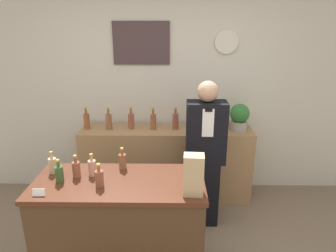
# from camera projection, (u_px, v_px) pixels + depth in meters

# --- Properties ---
(back_wall) EXTENTS (5.20, 0.09, 2.70)m
(back_wall) POSITION_uv_depth(u_px,v_px,m) (161.00, 87.00, 3.72)
(back_wall) COLOR beige
(back_wall) RESTS_ON ground_plane
(back_shelf) EXTENTS (2.06, 0.45, 0.91)m
(back_shelf) POSITION_uv_depth(u_px,v_px,m) (166.00, 163.00, 3.74)
(back_shelf) COLOR #9E754C
(back_shelf) RESTS_ON ground_plane
(display_counter) EXTENTS (1.38, 0.62, 0.91)m
(display_counter) POSITION_uv_depth(u_px,v_px,m) (122.00, 228.00, 2.55)
(display_counter) COLOR #422B19
(display_counter) RESTS_ON ground_plane
(shopkeeper) EXTENTS (0.40, 0.25, 1.59)m
(shopkeeper) POSITION_uv_depth(u_px,v_px,m) (205.00, 156.00, 3.13)
(shopkeeper) COLOR black
(shopkeeper) RESTS_ON ground_plane
(potted_plant) EXTENTS (0.23, 0.23, 0.32)m
(potted_plant) POSITION_uv_depth(u_px,v_px,m) (239.00, 117.00, 3.51)
(potted_plant) COLOR #9E998E
(potted_plant) RESTS_ON back_shelf
(paper_bag) EXTENTS (0.15, 0.12, 0.31)m
(paper_bag) POSITION_uv_depth(u_px,v_px,m) (194.00, 175.00, 2.17)
(paper_bag) COLOR tan
(paper_bag) RESTS_ON display_counter
(price_card_left) EXTENTS (0.09, 0.02, 0.06)m
(price_card_left) POSITION_uv_depth(u_px,v_px,m) (39.00, 192.00, 2.18)
(price_card_left) COLOR white
(price_card_left) RESTS_ON display_counter
(counter_bottle_0) EXTENTS (0.06, 0.06, 0.19)m
(counter_bottle_0) POSITION_uv_depth(u_px,v_px,m) (53.00, 165.00, 2.51)
(counter_bottle_0) COLOR tan
(counter_bottle_0) RESTS_ON display_counter
(counter_bottle_1) EXTENTS (0.06, 0.06, 0.19)m
(counter_bottle_1) POSITION_uv_depth(u_px,v_px,m) (59.00, 173.00, 2.37)
(counter_bottle_1) COLOR #345428
(counter_bottle_1) RESTS_ON display_counter
(counter_bottle_2) EXTENTS (0.06, 0.06, 0.19)m
(counter_bottle_2) POSITION_uv_depth(u_px,v_px,m) (76.00, 169.00, 2.44)
(counter_bottle_2) COLOR brown
(counter_bottle_2) RESTS_ON display_counter
(counter_bottle_3) EXTENTS (0.06, 0.06, 0.19)m
(counter_bottle_3) POSITION_uv_depth(u_px,v_px,m) (92.00, 167.00, 2.47)
(counter_bottle_3) COLOR tan
(counter_bottle_3) RESTS_ON display_counter
(counter_bottle_4) EXTENTS (0.06, 0.06, 0.19)m
(counter_bottle_4) POSITION_uv_depth(u_px,v_px,m) (99.00, 178.00, 2.30)
(counter_bottle_4) COLOR brown
(counter_bottle_4) RESTS_ON display_counter
(counter_bottle_5) EXTENTS (0.06, 0.06, 0.19)m
(counter_bottle_5) POSITION_uv_depth(u_px,v_px,m) (122.00, 161.00, 2.59)
(counter_bottle_5) COLOR brown
(counter_bottle_5) RESTS_ON display_counter
(shelf_bottle_0) EXTENTS (0.07, 0.07, 0.28)m
(shelf_bottle_0) POSITION_uv_depth(u_px,v_px,m) (87.00, 121.00, 3.57)
(shelf_bottle_0) COLOR brown
(shelf_bottle_0) RESTS_ON back_shelf
(shelf_bottle_1) EXTENTS (0.07, 0.07, 0.28)m
(shelf_bottle_1) POSITION_uv_depth(u_px,v_px,m) (109.00, 121.00, 3.57)
(shelf_bottle_1) COLOR brown
(shelf_bottle_1) RESTS_ON back_shelf
(shelf_bottle_2) EXTENTS (0.07, 0.07, 0.28)m
(shelf_bottle_2) POSITION_uv_depth(u_px,v_px,m) (131.00, 120.00, 3.58)
(shelf_bottle_2) COLOR brown
(shelf_bottle_2) RESTS_ON back_shelf
(shelf_bottle_3) EXTENTS (0.07, 0.07, 0.28)m
(shelf_bottle_3) POSITION_uv_depth(u_px,v_px,m) (153.00, 121.00, 3.56)
(shelf_bottle_3) COLOR brown
(shelf_bottle_3) RESTS_ON back_shelf
(shelf_bottle_4) EXTENTS (0.07, 0.07, 0.28)m
(shelf_bottle_4) POSITION_uv_depth(u_px,v_px,m) (175.00, 121.00, 3.57)
(shelf_bottle_4) COLOR brown
(shelf_bottle_4) RESTS_ON back_shelf
(shelf_bottle_5) EXTENTS (0.07, 0.07, 0.28)m
(shelf_bottle_5) POSITION_uv_depth(u_px,v_px,m) (198.00, 121.00, 3.57)
(shelf_bottle_5) COLOR brown
(shelf_bottle_5) RESTS_ON back_shelf
(shelf_bottle_6) EXTENTS (0.07, 0.07, 0.28)m
(shelf_bottle_6) POSITION_uv_depth(u_px,v_px,m) (220.00, 121.00, 3.54)
(shelf_bottle_6) COLOR brown
(shelf_bottle_6) RESTS_ON back_shelf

